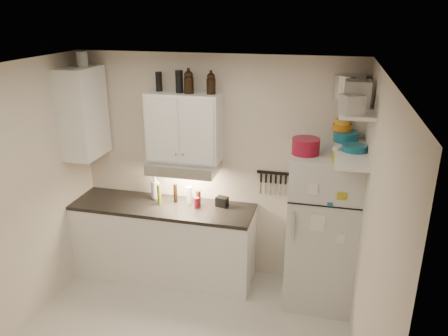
# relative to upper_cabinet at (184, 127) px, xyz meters

# --- Properties ---
(ceiling) EXTENTS (3.20, 3.00, 0.02)m
(ceiling) POSITION_rel_upper_cabinet_xyz_m (0.30, -1.33, 0.78)
(ceiling) COLOR white
(ceiling) RESTS_ON ground
(back_wall) EXTENTS (3.20, 0.02, 2.60)m
(back_wall) POSITION_rel_upper_cabinet_xyz_m (0.30, 0.18, -0.53)
(back_wall) COLOR beige
(back_wall) RESTS_ON ground
(left_wall) EXTENTS (0.02, 3.00, 2.60)m
(left_wall) POSITION_rel_upper_cabinet_xyz_m (-1.31, -1.33, -0.53)
(left_wall) COLOR beige
(left_wall) RESTS_ON ground
(right_wall) EXTENTS (0.02, 3.00, 2.60)m
(right_wall) POSITION_rel_upper_cabinet_xyz_m (1.91, -1.33, -0.53)
(right_wall) COLOR beige
(right_wall) RESTS_ON ground
(base_cabinet) EXTENTS (2.10, 0.60, 0.88)m
(base_cabinet) POSITION_rel_upper_cabinet_xyz_m (-0.25, -0.14, -1.39)
(base_cabinet) COLOR white
(base_cabinet) RESTS_ON floor
(countertop) EXTENTS (2.10, 0.62, 0.04)m
(countertop) POSITION_rel_upper_cabinet_xyz_m (-0.25, -0.14, -0.93)
(countertop) COLOR black
(countertop) RESTS_ON base_cabinet
(upper_cabinet) EXTENTS (0.80, 0.33, 0.75)m
(upper_cabinet) POSITION_rel_upper_cabinet_xyz_m (0.00, 0.00, 0.00)
(upper_cabinet) COLOR white
(upper_cabinet) RESTS_ON back_wall
(side_cabinet) EXTENTS (0.33, 0.55, 1.00)m
(side_cabinet) POSITION_rel_upper_cabinet_xyz_m (-1.14, -0.14, 0.12)
(side_cabinet) COLOR white
(side_cabinet) RESTS_ON left_wall
(range_hood) EXTENTS (0.76, 0.46, 0.12)m
(range_hood) POSITION_rel_upper_cabinet_xyz_m (0.00, -0.06, -0.44)
(range_hood) COLOR silver
(range_hood) RESTS_ON back_wall
(fridge) EXTENTS (0.70, 0.68, 1.70)m
(fridge) POSITION_rel_upper_cabinet_xyz_m (1.55, -0.18, -0.98)
(fridge) COLOR silver
(fridge) RESTS_ON floor
(shelf_hi) EXTENTS (0.30, 0.95, 0.03)m
(shelf_hi) POSITION_rel_upper_cabinet_xyz_m (1.75, -0.31, 0.38)
(shelf_hi) COLOR white
(shelf_hi) RESTS_ON right_wall
(shelf_lo) EXTENTS (0.30, 0.95, 0.03)m
(shelf_lo) POSITION_rel_upper_cabinet_xyz_m (1.75, -0.31, -0.07)
(shelf_lo) COLOR white
(shelf_lo) RESTS_ON right_wall
(knife_strip) EXTENTS (0.42, 0.02, 0.03)m
(knife_strip) POSITION_rel_upper_cabinet_xyz_m (1.00, 0.15, -0.51)
(knife_strip) COLOR black
(knife_strip) RESTS_ON back_wall
(dutch_oven) EXTENTS (0.36, 0.36, 0.16)m
(dutch_oven) POSITION_rel_upper_cabinet_xyz_m (1.33, -0.25, -0.05)
(dutch_oven) COLOR maroon
(dutch_oven) RESTS_ON fridge
(book_stack) EXTENTS (0.20, 0.24, 0.07)m
(book_stack) POSITION_rel_upper_cabinet_xyz_m (1.68, -0.42, -0.09)
(book_stack) COLOR #AF9815
(book_stack) RESTS_ON fridge
(spice_jar) EXTENTS (0.08, 0.08, 0.11)m
(spice_jar) POSITION_rel_upper_cabinet_xyz_m (1.61, -0.30, -0.07)
(spice_jar) COLOR silver
(spice_jar) RESTS_ON fridge
(stock_pot) EXTENTS (0.33, 0.33, 0.23)m
(stock_pot) POSITION_rel_upper_cabinet_xyz_m (1.69, 0.02, 0.50)
(stock_pot) COLOR silver
(stock_pot) RESTS_ON shelf_hi
(tin_a) EXTENTS (0.24, 0.21, 0.23)m
(tin_a) POSITION_rel_upper_cabinet_xyz_m (1.75, -0.34, 0.50)
(tin_a) COLOR #AAAAAD
(tin_a) RESTS_ON shelf_hi
(tin_b) EXTENTS (0.22, 0.22, 0.17)m
(tin_b) POSITION_rel_upper_cabinet_xyz_m (1.70, -0.69, 0.47)
(tin_b) COLOR #AAAAAD
(tin_b) RESTS_ON shelf_hi
(bowl_teal) EXTENTS (0.25, 0.25, 0.10)m
(bowl_teal) POSITION_rel_upper_cabinet_xyz_m (1.71, 0.03, -0.00)
(bowl_teal) COLOR #156277
(bowl_teal) RESTS_ON shelf_lo
(bowl_orange) EXTENTS (0.20, 0.20, 0.06)m
(bowl_orange) POSITION_rel_upper_cabinet_xyz_m (1.66, 0.10, 0.08)
(bowl_orange) COLOR orange
(bowl_orange) RESTS_ON bowl_teal
(bowl_yellow) EXTENTS (0.15, 0.15, 0.05)m
(bowl_yellow) POSITION_rel_upper_cabinet_xyz_m (1.66, 0.10, 0.13)
(bowl_yellow) COLOR gold
(bowl_yellow) RESTS_ON bowl_orange
(plates) EXTENTS (0.29, 0.29, 0.06)m
(plates) POSITION_rel_upper_cabinet_xyz_m (1.78, -0.28, -0.02)
(plates) COLOR #156277
(plates) RESTS_ON shelf_lo
(growler_a) EXTENTS (0.11, 0.11, 0.24)m
(growler_a) POSITION_rel_upper_cabinet_xyz_m (0.07, -0.03, 0.50)
(growler_a) COLOR black
(growler_a) RESTS_ON upper_cabinet
(growler_b) EXTENTS (0.12, 0.12, 0.23)m
(growler_b) POSITION_rel_upper_cabinet_xyz_m (0.31, -0.01, 0.49)
(growler_b) COLOR black
(growler_b) RESTS_ON upper_cabinet
(thermos_a) EXTENTS (0.11, 0.11, 0.23)m
(thermos_a) POSITION_rel_upper_cabinet_xyz_m (-0.04, -0.02, 0.49)
(thermos_a) COLOR black
(thermos_a) RESTS_ON upper_cabinet
(thermos_b) EXTENTS (0.08, 0.08, 0.20)m
(thermos_b) POSITION_rel_upper_cabinet_xyz_m (-0.28, 0.03, 0.48)
(thermos_b) COLOR black
(thermos_b) RESTS_ON upper_cabinet
(side_jar) EXTENTS (0.14, 0.14, 0.16)m
(side_jar) POSITION_rel_upper_cabinet_xyz_m (-1.12, -0.06, 0.71)
(side_jar) COLOR silver
(side_jar) RESTS_ON side_cabinet
(soap_bottle) EXTENTS (0.15, 0.16, 0.33)m
(soap_bottle) POSITION_rel_upper_cabinet_xyz_m (-0.39, 0.01, -0.74)
(soap_bottle) COLOR white
(soap_bottle) RESTS_ON countertop
(pepper_mill) EXTENTS (0.06, 0.06, 0.18)m
(pepper_mill) POSITION_rel_upper_cabinet_xyz_m (0.15, -0.04, -0.82)
(pepper_mill) COLOR #57281A
(pepper_mill) RESTS_ON countertop
(oil_bottle) EXTENTS (0.06, 0.06, 0.25)m
(oil_bottle) POSITION_rel_upper_cabinet_xyz_m (-0.29, -0.13, -0.78)
(oil_bottle) COLOR #5F691A
(oil_bottle) RESTS_ON countertop
(vinegar_bottle) EXTENTS (0.05, 0.05, 0.22)m
(vinegar_bottle) POSITION_rel_upper_cabinet_xyz_m (-0.13, -0.02, -0.79)
(vinegar_bottle) COLOR black
(vinegar_bottle) RESTS_ON countertop
(clear_bottle) EXTENTS (0.08, 0.08, 0.20)m
(clear_bottle) POSITION_rel_upper_cabinet_xyz_m (0.03, -0.01, -0.80)
(clear_bottle) COLOR silver
(clear_bottle) RESTS_ON countertop
(red_jar) EXTENTS (0.07, 0.07, 0.12)m
(red_jar) POSITION_rel_upper_cabinet_xyz_m (0.15, -0.11, -0.84)
(red_jar) COLOR maroon
(red_jar) RESTS_ON countertop
(caddy) EXTENTS (0.15, 0.12, 0.11)m
(caddy) POSITION_rel_upper_cabinet_xyz_m (0.42, -0.00, -0.85)
(caddy) COLOR black
(caddy) RESTS_ON countertop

